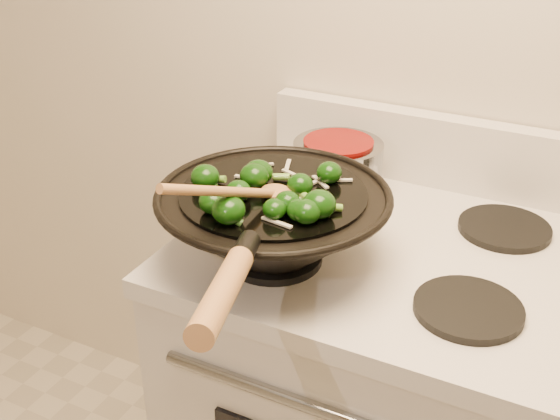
% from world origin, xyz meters
% --- Properties ---
extents(stove, '(0.78, 0.67, 1.08)m').
position_xyz_m(stove, '(-0.02, 1.17, 0.47)').
color(stove, silver).
rests_on(stove, ground).
extents(wok, '(0.42, 0.68, 0.20)m').
position_xyz_m(wok, '(-0.20, 1.01, 1.00)').
color(wok, black).
rests_on(wok, stove).
extents(stirfry, '(0.28, 0.29, 0.05)m').
position_xyz_m(stirfry, '(-0.19, 0.98, 1.08)').
color(stirfry, black).
rests_on(stirfry, wok).
extents(wooden_spoon, '(0.11, 0.28, 0.12)m').
position_xyz_m(wooden_spoon, '(-0.20, 0.93, 1.10)').
color(wooden_spoon, '#A06E3F').
rests_on(wooden_spoon, wok).
extents(saucepan, '(0.19, 0.30, 0.11)m').
position_xyz_m(saucepan, '(-0.20, 1.32, 0.99)').
color(saucepan, gray).
rests_on(saucepan, stove).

